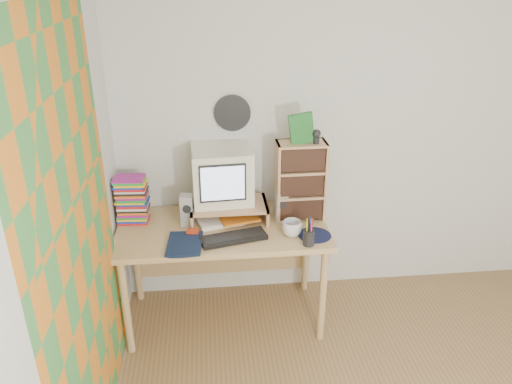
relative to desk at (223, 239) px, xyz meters
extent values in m
plane|color=silver|center=(1.03, 0.31, 0.63)|extent=(3.50, 0.00, 3.50)
plane|color=silver|center=(-0.72, -1.44, 0.63)|extent=(0.00, 3.50, 3.50)
plane|color=#C56B1B|center=(-0.68, -0.96, 0.53)|extent=(0.00, 2.20, 2.20)
cylinder|color=black|center=(0.10, 0.29, 0.81)|extent=(0.25, 0.02, 0.25)
cube|color=tan|center=(0.00, -0.06, 0.11)|extent=(1.40, 0.70, 0.04)
cube|color=tan|center=(0.00, 0.27, -0.24)|extent=(1.33, 0.02, 0.41)
cylinder|color=tan|center=(-0.64, -0.35, -0.26)|extent=(0.05, 0.05, 0.71)
cylinder|color=tan|center=(0.64, -0.35, -0.26)|extent=(0.05, 0.05, 0.71)
cylinder|color=tan|center=(-0.64, 0.23, -0.26)|extent=(0.05, 0.05, 0.71)
cylinder|color=tan|center=(0.64, 0.23, -0.26)|extent=(0.05, 0.05, 0.71)
cube|color=tan|center=(-0.20, 0.04, 0.19)|extent=(0.02, 0.30, 0.12)
cube|color=tan|center=(0.30, 0.04, 0.19)|extent=(0.02, 0.30, 0.12)
cube|color=tan|center=(0.05, 0.04, 0.24)|extent=(0.52, 0.30, 0.02)
cube|color=silver|center=(0.01, 0.09, 0.44)|extent=(0.42, 0.42, 0.37)
cube|color=silver|center=(-0.23, -0.02, 0.25)|extent=(0.09, 0.09, 0.22)
cube|color=silver|center=(0.40, -0.01, 0.24)|extent=(0.09, 0.09, 0.22)
cube|color=black|center=(0.06, -0.25, 0.15)|extent=(0.44, 0.23, 0.03)
cube|color=tan|center=(0.53, 0.02, 0.41)|extent=(0.33, 0.18, 0.55)
imported|color=silver|center=(0.44, -0.23, 0.19)|extent=(0.16, 0.16, 0.10)
imported|color=#0E1A33|center=(-0.35, -0.28, 0.16)|extent=(0.27, 0.21, 0.05)
cylinder|color=#0F1535|center=(0.59, -0.24, 0.14)|extent=(0.26, 0.26, 0.00)
cube|color=#BC3414|center=(-0.19, -0.16, 0.15)|extent=(0.09, 0.06, 0.04)
cube|color=#1C6324|center=(0.52, 0.00, 0.78)|extent=(0.16, 0.04, 0.20)
camera|label=1|loc=(-0.07, -3.01, 1.74)|focal=35.00mm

